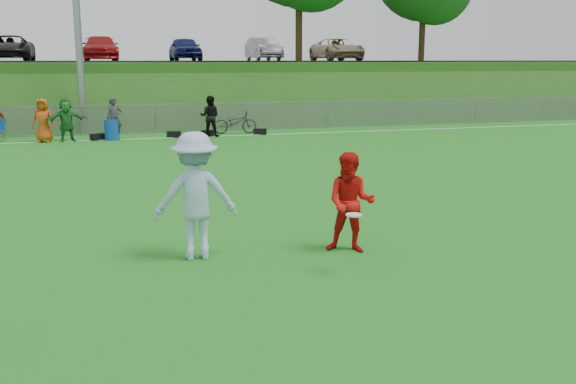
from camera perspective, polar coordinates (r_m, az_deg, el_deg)
name	(u,v)px	position (r m, az deg, el deg)	size (l,w,h in m)	color
ground	(280,280)	(9.45, -0.69, -7.81)	(120.00, 120.00, 0.00)	#1D6A16
sideline_far	(160,138)	(26.87, -11.29, 4.72)	(60.00, 0.10, 0.01)	white
fence	(155,118)	(28.79, -11.73, 6.44)	(58.00, 0.06, 1.30)	gray
berm	(138,88)	(39.68, -13.20, 8.98)	(120.00, 18.00, 3.00)	#245718
parking_lot	(135,61)	(41.65, -13.48, 11.22)	(120.00, 12.00, 0.10)	black
car_row	(115,48)	(40.60, -15.13, 12.22)	(32.04, 5.18, 1.44)	silver
spectator_row	(88,119)	(26.68, -17.35, 6.19)	(9.36, 0.88, 1.69)	red
gear_bags	(186,134)	(27.07, -9.02, 5.12)	(7.32, 0.52, 0.26)	black
player_red_center	(351,203)	(10.64, 5.60, -0.95)	(0.81, 0.63, 1.67)	red
player_blue	(195,196)	(10.32, -8.23, -0.35)	(1.32, 0.76, 2.05)	#A2BAE1
frisbee	(354,215)	(9.49, 5.87, -2.04)	(0.24, 0.24, 0.02)	white
recycling_bin	(111,130)	(26.68, -15.43, 5.36)	(0.55, 0.55, 0.83)	#0F43AB
bicycle	(235,122)	(28.08, -4.74, 6.20)	(0.66, 1.88, 0.99)	#292A2C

